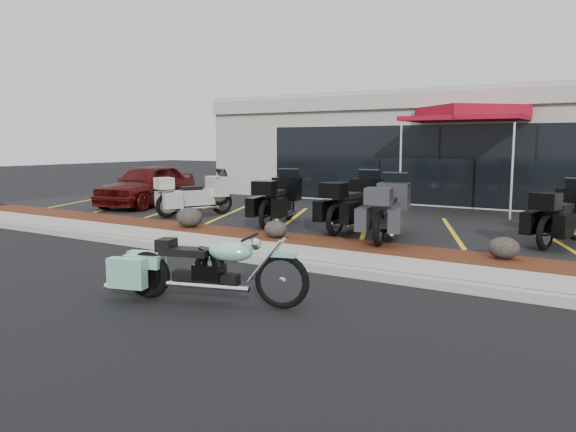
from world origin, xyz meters
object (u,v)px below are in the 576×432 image
Objects in this scene: parked_car at (147,185)px; popup_canopy at (470,116)px; touring_white at (221,191)px; hero_cruiser at (282,273)px; traffic_cone at (394,208)px.

popup_canopy is at bearing 14.97° from parked_car.
touring_white is 7.92m from popup_canopy.
hero_cruiser is 0.75× the size of popup_canopy.
traffic_cone is (7.79, 2.08, -0.48)m from parked_car.
hero_cruiser is 11.82m from popup_canopy.
hero_cruiser is 9.23m from traffic_cone.
parked_car is at bearing -146.22° from popup_canopy.
traffic_cone is (-2.03, 9.01, -0.14)m from hero_cruiser.
touring_white is at bearing 118.07° from hero_cruiser.
hero_cruiser is at bearing -77.33° from traffic_cone.
touring_white is at bearing -151.11° from traffic_cone.
popup_canopy is (-0.61, 11.53, 2.54)m from hero_cruiser.
popup_canopy is (9.20, 4.60, 2.20)m from parked_car.
popup_canopy is at bearing -24.63° from touring_white.
traffic_cone is at bearing 3.34° from parked_car.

